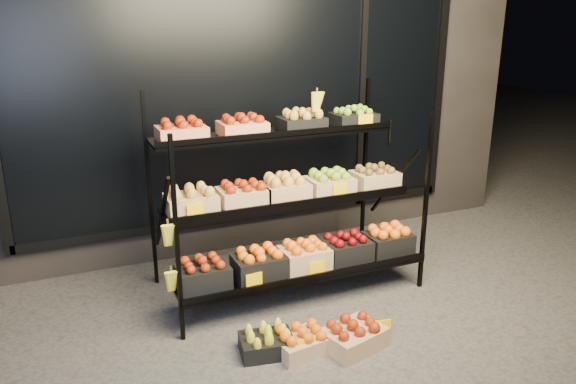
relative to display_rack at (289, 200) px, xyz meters
name	(u,v)px	position (x,y,z in m)	size (l,w,h in m)	color
ground	(322,321)	(0.01, -0.60, -0.79)	(24.00, 24.00, 0.00)	#514F4C
building	(216,61)	(0.01, 1.99, 0.96)	(6.00, 2.08, 3.50)	#2D2826
display_rack	(289,200)	(0.00, 0.00, 0.00)	(2.18, 1.02, 1.73)	black
tag_floor_a	(307,352)	(-0.31, -1.00, -0.73)	(0.13, 0.01, 0.12)	#FFC500
tag_floor_b	(382,333)	(0.29, -1.00, -0.73)	(0.13, 0.01, 0.12)	#FFC500
floor_crate_left	(302,341)	(-0.30, -0.91, -0.70)	(0.39, 0.31, 0.19)	tan
floor_crate_midleft	(267,342)	(-0.52, -0.82, -0.70)	(0.40, 0.32, 0.19)	black
floor_crate_midright	(353,335)	(0.06, -0.99, -0.69)	(0.48, 0.40, 0.21)	tan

